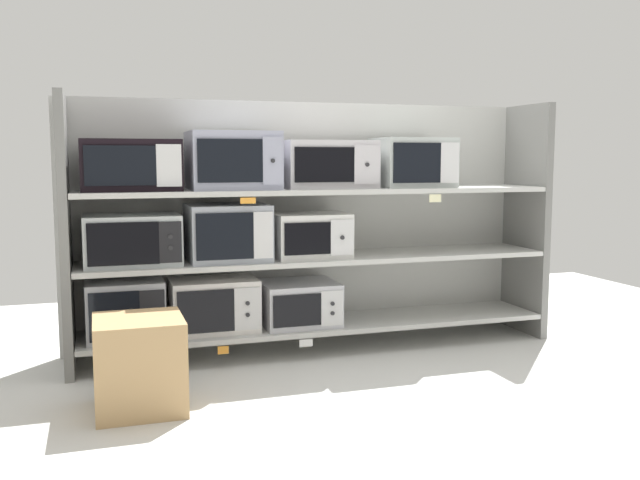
{
  "coord_description": "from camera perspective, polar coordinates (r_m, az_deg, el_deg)",
  "views": [
    {
      "loc": [
        -1.31,
        -4.07,
        1.19
      ],
      "look_at": [
        0.0,
        0.0,
        0.69
      ],
      "focal_mm": 39.09,
      "sensor_mm": 36.0,
      "label": 1
    }
  ],
  "objects": [
    {
      "name": "shipping_carton",
      "position": [
        3.46,
        -14.57,
        -9.79
      ],
      "size": [
        0.41,
        0.41,
        0.44
      ],
      "primitive_type": "cube",
      "color": "tan",
      "rests_on": "ground"
    },
    {
      "name": "price_tag_0",
      "position": [
        3.97,
        -15.95,
        -9.32
      ],
      "size": [
        0.08,
        0.0,
        0.04
      ],
      "primitive_type": "cube",
      "color": "orange"
    },
    {
      "name": "microwave_0",
      "position": [
        4.16,
        -15.67,
        -5.42
      ],
      "size": [
        0.43,
        0.41,
        0.33
      ],
      "color": "#A5A7AD",
      "rests_on": "shelf_0"
    },
    {
      "name": "microwave_3",
      "position": [
        4.1,
        -15.12,
        0.03
      ],
      "size": [
        0.53,
        0.39,
        0.29
      ],
      "color": "#B5BDBD",
      "rests_on": "shelf_1"
    },
    {
      "name": "upright_right",
      "position": [
        4.96,
        16.52,
        1.59
      ],
      "size": [
        0.05,
        0.49,
        1.55
      ],
      "primitive_type": "cube",
      "color": "slate",
      "rests_on": "ground"
    },
    {
      "name": "shelf_1",
      "position": [
        4.32,
        0.0,
        -1.51
      ],
      "size": [
        2.9,
        0.49,
        0.03
      ],
      "primitive_type": "cube",
      "color": "beige"
    },
    {
      "name": "ground",
      "position": [
        3.55,
        5.1,
        -13.09
      ],
      "size": [
        6.9,
        6.0,
        0.02
      ],
      "primitive_type": "cube",
      "color": "silver"
    },
    {
      "name": "microwave_6",
      "position": [
        4.07,
        -15.23,
        5.93
      ],
      "size": [
        0.54,
        0.37,
        0.29
      ],
      "color": "black",
      "rests_on": "shelf_2"
    },
    {
      "name": "price_tag_1",
      "position": [
        4.03,
        -7.93,
        -8.92
      ],
      "size": [
        0.06,
        0.0,
        0.05
      ],
      "primitive_type": "cube",
      "color": "orange"
    },
    {
      "name": "microwave_7",
      "position": [
        4.14,
        -7.15,
        6.46
      ],
      "size": [
        0.51,
        0.43,
        0.34
      ],
      "color": "#9699AD",
      "rests_on": "shelf_2"
    },
    {
      "name": "price_tag_4",
      "position": [
        4.31,
        9.41,
        3.39
      ],
      "size": [
        0.08,
        0.0,
        0.05
      ],
      "primitive_type": "cube",
      "color": "beige"
    },
    {
      "name": "microwave_4",
      "position": [
        4.16,
        -7.58,
        0.63
      ],
      "size": [
        0.47,
        0.43,
        0.33
      ],
      "color": "#989EA8",
      "rests_on": "shelf_1"
    },
    {
      "name": "shelf_0",
      "position": [
        4.4,
        0.0,
        -6.93
      ],
      "size": [
        2.9,
        0.49,
        0.03
      ],
      "primitive_type": "cube",
      "color": "beige",
      "rests_on": "ground"
    },
    {
      "name": "price_tag_3",
      "position": [
        3.92,
        -5.91,
        3.23
      ],
      "size": [
        0.09,
        0.0,
        0.03
      ],
      "primitive_type": "cube",
      "color": "orange"
    },
    {
      "name": "price_tag_2",
      "position": [
        4.13,
        -1.15,
        -8.43
      ],
      "size": [
        0.08,
        0.0,
        0.04
      ],
      "primitive_type": "cube",
      "color": "white"
    },
    {
      "name": "microwave_2",
      "position": [
        4.32,
        -1.78,
        -5.18
      ],
      "size": [
        0.46,
        0.43,
        0.26
      ],
      "color": "#B7B7BE",
      "rests_on": "shelf_0"
    },
    {
      "name": "microwave_9",
      "position": [
        4.5,
        7.58,
        6.3
      ],
      "size": [
        0.47,
        0.39,
        0.31
      ],
      "color": "#B1B9B5",
      "rests_on": "shelf_2"
    },
    {
      "name": "microwave_8",
      "position": [
        4.29,
        0.67,
        6.2
      ],
      "size": [
        0.56,
        0.34,
        0.29
      ],
      "color": "#BEBABE",
      "rests_on": "shelf_2"
    },
    {
      "name": "back_panel",
      "position": [
        4.55,
        -1.02,
        1.44
      ],
      "size": [
        3.1,
        0.04,
        1.55
      ],
      "primitive_type": "cube",
      "color": "#B2B2AD",
      "rests_on": "ground"
    },
    {
      "name": "upright_left",
      "position": [
        4.1,
        -20.12,
        0.45
      ],
      "size": [
        0.05,
        0.49,
        1.55
      ],
      "primitive_type": "cube",
      "color": "slate",
      "rests_on": "ground"
    },
    {
      "name": "microwave_5",
      "position": [
        4.28,
        -0.87,
        0.42
      ],
      "size": [
        0.45,
        0.39,
        0.27
      ],
      "color": "silver",
      "rests_on": "shelf_1"
    },
    {
      "name": "shelf_2",
      "position": [
        4.28,
        0.0,
        4.05
      ],
      "size": [
        2.9,
        0.49,
        0.03
      ],
      "primitive_type": "cube",
      "color": "beige"
    },
    {
      "name": "microwave_1",
      "position": [
        4.21,
        -8.69,
        -5.26
      ],
      "size": [
        0.51,
        0.36,
        0.31
      ],
      "color": "silver",
      "rests_on": "shelf_0"
    }
  ]
}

